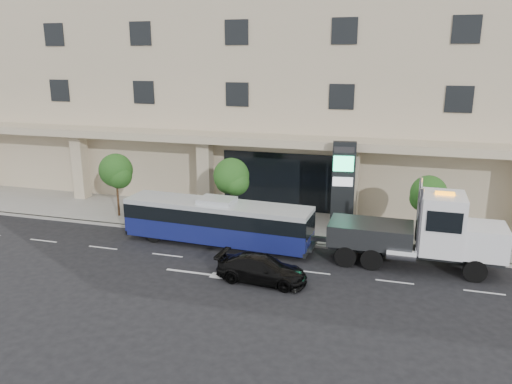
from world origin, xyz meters
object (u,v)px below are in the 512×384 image
black_sedan (262,269)px  city_bus (217,221)px  tow_truck (423,233)px  signage_pylon (343,186)px

black_sedan → city_bus: bearing=47.0°
tow_truck → black_sedan: 8.43m
tow_truck → signage_pylon: 6.27m
black_sedan → signage_pylon: signage_pylon is taller
tow_truck → signage_pylon: size_ratio=1.78×
city_bus → tow_truck: bearing=2.3°
tow_truck → black_sedan: size_ratio=2.22×
city_bus → signage_pylon: size_ratio=2.01×
black_sedan → signage_pylon: 8.86m
tow_truck → signage_pylon: signage_pylon is taller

